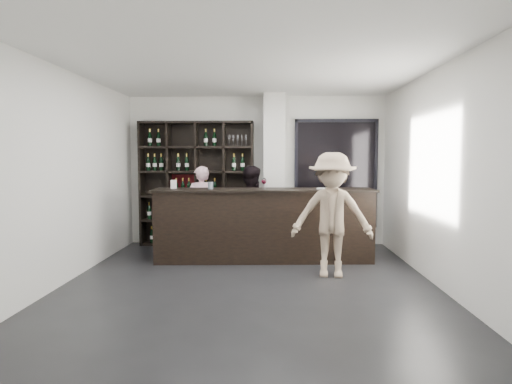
{
  "coord_description": "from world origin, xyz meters",
  "views": [
    {
      "loc": [
        0.29,
        -5.68,
        1.7
      ],
      "look_at": [
        0.05,
        1.1,
        1.16
      ],
      "focal_mm": 30.0,
      "sensor_mm": 36.0,
      "label": 1
    }
  ],
  "objects_px": {
    "wine_shelf": "(197,184)",
    "customer": "(332,215)",
    "tasting_counter": "(264,225)",
    "taster_pink": "(201,207)",
    "taster_black": "(250,210)"
  },
  "relations": [
    {
      "from": "wine_shelf",
      "to": "taster_pink",
      "type": "height_order",
      "value": "wine_shelf"
    },
    {
      "from": "tasting_counter",
      "to": "taster_black",
      "type": "relative_size",
      "value": 2.31
    },
    {
      "from": "wine_shelf",
      "to": "taster_pink",
      "type": "distance_m",
      "value": 0.47
    },
    {
      "from": "tasting_counter",
      "to": "customer",
      "type": "height_order",
      "value": "customer"
    },
    {
      "from": "tasting_counter",
      "to": "taster_black",
      "type": "distance_m",
      "value": 0.6
    },
    {
      "from": "customer",
      "to": "tasting_counter",
      "type": "bearing_deg",
      "value": 143.49
    },
    {
      "from": "taster_pink",
      "to": "taster_black",
      "type": "distance_m",
      "value": 1.1
    },
    {
      "from": "tasting_counter",
      "to": "customer",
      "type": "relative_size",
      "value": 2.03
    },
    {
      "from": "taster_pink",
      "to": "customer",
      "type": "xyz_separation_m",
      "value": [
        2.21,
        -2.0,
        0.12
      ]
    },
    {
      "from": "taster_black",
      "to": "customer",
      "type": "xyz_separation_m",
      "value": [
        1.25,
        -1.45,
        0.11
      ]
    },
    {
      "from": "taster_pink",
      "to": "customer",
      "type": "height_order",
      "value": "customer"
    },
    {
      "from": "wine_shelf",
      "to": "customer",
      "type": "relative_size",
      "value": 1.35
    },
    {
      "from": "taster_black",
      "to": "customer",
      "type": "distance_m",
      "value": 1.92
    },
    {
      "from": "tasting_counter",
      "to": "taster_pink",
      "type": "xyz_separation_m",
      "value": [
        -1.22,
        1.06,
        0.18
      ]
    },
    {
      "from": "wine_shelf",
      "to": "customer",
      "type": "distance_m",
      "value": 3.18
    }
  ]
}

